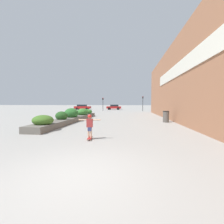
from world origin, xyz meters
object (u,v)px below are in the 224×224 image
at_px(car_center_right, 173,107).
at_px(traffic_light_right, 143,101).
at_px(skateboard, 90,138).
at_px(car_center_left, 114,107).
at_px(car_leftmost, 82,107).
at_px(trash_bin, 166,117).
at_px(traffic_light_left, 103,102).
at_px(skateboarder, 90,124).

distance_m(car_center_right, traffic_light_right, 11.40).
relative_size(skateboard, car_center_left, 0.18).
bearing_deg(car_leftmost, car_center_left, 94.12).
xyz_separation_m(car_leftmost, car_center_left, (9.22, 0.66, 0.01)).
bearing_deg(trash_bin, traffic_light_right, 91.29).
bearing_deg(traffic_light_left, traffic_light_right, 2.89).
bearing_deg(car_leftmost, trash_bin, 32.10).
bearing_deg(traffic_light_left, skateboard, -81.03).
bearing_deg(car_center_right, car_leftmost, 91.00).
bearing_deg(car_center_left, traffic_light_left, 166.76).
bearing_deg(skateboard, traffic_light_right, 74.20).
xyz_separation_m(car_center_left, car_center_right, (16.31, -0.22, 0.06)).
height_order(trash_bin, car_leftmost, car_leftmost).
xyz_separation_m(skateboard, traffic_light_left, (-4.41, 27.91, 2.09)).
distance_m(skateboard, car_center_left, 35.83).
xyz_separation_m(traffic_light_left, traffic_light_right, (9.39, 0.47, 0.19)).
relative_size(trash_bin, traffic_light_left, 0.35).
distance_m(car_leftmost, car_center_left, 9.24).
relative_size(car_leftmost, car_center_right, 1.13).
height_order(skateboarder, trash_bin, skateboarder).
bearing_deg(trash_bin, skateboarder, -125.68).
bearing_deg(car_leftmost, skateboard, 18.58).
relative_size(car_leftmost, traffic_light_left, 1.50).
relative_size(trash_bin, traffic_light_right, 0.32).
xyz_separation_m(skateboarder, traffic_light_left, (-4.41, 27.91, 1.36)).
bearing_deg(skateboard, traffic_light_left, 93.13).
bearing_deg(car_center_left, car_leftmost, 94.12).
distance_m(trash_bin, car_center_right, 29.13).
bearing_deg(car_center_left, skateboard, -175.89).
bearing_deg(car_leftmost, car_center_right, 91.00).
height_order(traffic_light_left, traffic_light_right, traffic_light_right).
height_order(skateboarder, car_center_left, car_center_left).
distance_m(skateboard, traffic_light_left, 28.33).
height_order(car_center_right, traffic_light_right, traffic_light_right).
xyz_separation_m(skateboard, skateboarder, (0.00, 0.00, 0.73)).
bearing_deg(skateboarder, car_center_right, 62.99).
xyz_separation_m(skateboarder, traffic_light_right, (4.98, 28.38, 1.54)).
distance_m(car_center_left, traffic_light_right, 10.65).
relative_size(trash_bin, car_center_left, 0.26).
bearing_deg(traffic_light_right, trash_bin, -88.71).
distance_m(car_leftmost, car_center_right, 25.54).
height_order(skateboard, car_center_left, car_center_left).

